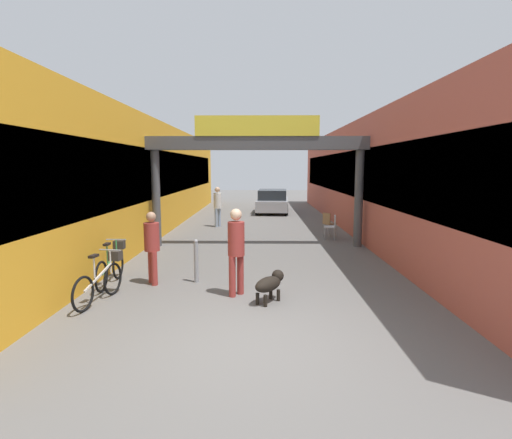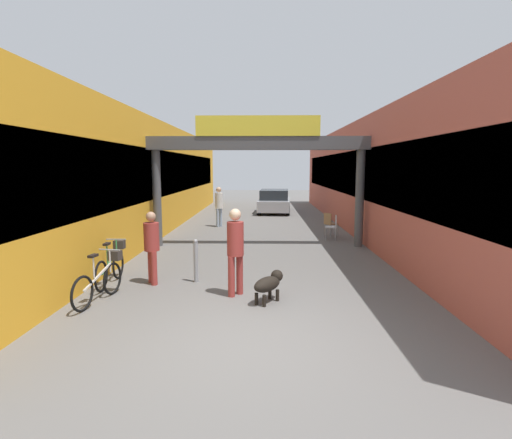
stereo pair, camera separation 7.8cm
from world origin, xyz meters
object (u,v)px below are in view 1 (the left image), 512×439
object	(u,v)px
bicycle_silver_nearest	(102,279)
bollard_post_metal	(196,260)
cafe_chair_aluminium_nearer	(332,225)
cafe_chair_wood_farther	(328,222)
pedestrian_carrying_crate	(218,204)
parked_car_silver	(273,201)
bicycle_green_second	(112,265)
pedestrian_companion	(152,243)
dog_on_leash	(270,283)
pedestrian_with_dog	(236,246)

from	to	relation	value
bicycle_silver_nearest	bollard_post_metal	size ratio (longest dim) A/B	1.67
cafe_chair_aluminium_nearer	cafe_chair_wood_farther	world-z (taller)	same
cafe_chair_aluminium_nearer	bollard_post_metal	bearing A→B (deg)	-126.61
cafe_chair_wood_farther	cafe_chair_aluminium_nearer	bearing A→B (deg)	-89.91
pedestrian_carrying_crate	parked_car_silver	size ratio (longest dim) A/B	0.43
bicycle_green_second	parked_car_silver	distance (m)	14.95
pedestrian_carrying_crate	cafe_chair_aluminium_nearer	bearing A→B (deg)	-34.66
pedestrian_companion	bicycle_green_second	bearing A→B (deg)	179.93
pedestrian_companion	dog_on_leash	size ratio (longest dim) A/B	2.05
pedestrian_carrying_crate	bicycle_green_second	bearing A→B (deg)	-99.51
dog_on_leash	parked_car_silver	bearing A→B (deg)	88.14
dog_on_leash	bollard_post_metal	bearing A→B (deg)	141.28
dog_on_leash	cafe_chair_aluminium_nearer	xyz separation A→B (m)	(2.41, 6.81, 0.17)
pedestrian_with_dog	parked_car_silver	bearing A→B (deg)	85.51
pedestrian_companion	dog_on_leash	xyz separation A→B (m)	(2.62, -1.19, -0.56)
pedestrian_carrying_crate	dog_on_leash	size ratio (longest dim) A/B	2.19
bollard_post_metal	cafe_chair_wood_farther	distance (m)	7.45
dog_on_leash	bicycle_silver_nearest	world-z (taller)	bicycle_silver_nearest
pedestrian_with_dog	bicycle_silver_nearest	size ratio (longest dim) A/B	1.07
pedestrian_with_dog	bicycle_silver_nearest	xyz separation A→B (m)	(-2.63, -0.37, -0.60)
cafe_chair_wood_farther	parked_car_silver	bearing A→B (deg)	103.37
pedestrian_with_dog	bicycle_silver_nearest	world-z (taller)	pedestrian_with_dog
pedestrian_with_dog	dog_on_leash	bearing A→B (deg)	-30.28
bicycle_green_second	cafe_chair_wood_farther	size ratio (longest dim) A/B	1.90
pedestrian_companion	bollard_post_metal	bearing A→B (deg)	8.40
dog_on_leash	pedestrian_companion	bearing A→B (deg)	155.59
parked_car_silver	pedestrian_companion	bearing A→B (deg)	-102.27
bicycle_green_second	bollard_post_metal	bearing A→B (deg)	4.26
dog_on_leash	bollard_post_metal	xyz separation A→B (m)	(-1.66, 1.33, 0.14)
bicycle_silver_nearest	cafe_chair_aluminium_nearer	size ratio (longest dim) A/B	1.88
pedestrian_carrying_crate	bicycle_silver_nearest	size ratio (longest dim) A/B	1.05
bollard_post_metal	parked_car_silver	world-z (taller)	parked_car_silver
bicycle_silver_nearest	bollard_post_metal	xyz separation A→B (m)	(1.65, 1.31, 0.07)
pedestrian_with_dog	cafe_chair_wood_farther	world-z (taller)	pedestrian_with_dog
pedestrian_carrying_crate	parked_car_silver	world-z (taller)	pedestrian_carrying_crate
pedestrian_companion	cafe_chair_aluminium_nearer	bearing A→B (deg)	48.16
bicycle_green_second	bollard_post_metal	world-z (taller)	bollard_post_metal
bicycle_green_second	bollard_post_metal	size ratio (longest dim) A/B	1.69
pedestrian_carrying_crate	bicycle_silver_nearest	world-z (taller)	pedestrian_carrying_crate
bollard_post_metal	cafe_chair_aluminium_nearer	world-z (taller)	bollard_post_metal
bicycle_green_second	dog_on_leash	bearing A→B (deg)	-18.54
pedestrian_companion	cafe_chair_wood_farther	distance (m)	8.14
bicycle_silver_nearest	cafe_chair_aluminium_nearer	distance (m)	8.87
bicycle_green_second	cafe_chair_wood_farther	world-z (taller)	bicycle_green_second
cafe_chair_wood_farther	pedestrian_with_dog	bearing A→B (deg)	-113.31
pedestrian_with_dog	pedestrian_companion	world-z (taller)	pedestrian_with_dog
cafe_chair_wood_farther	parked_car_silver	size ratio (longest dim) A/B	0.22
pedestrian_carrying_crate	dog_on_leash	bearing A→B (deg)	-78.11
pedestrian_with_dog	bicycle_green_second	size ratio (longest dim) A/B	1.06
pedestrian_companion	pedestrian_carrying_crate	world-z (taller)	pedestrian_carrying_crate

